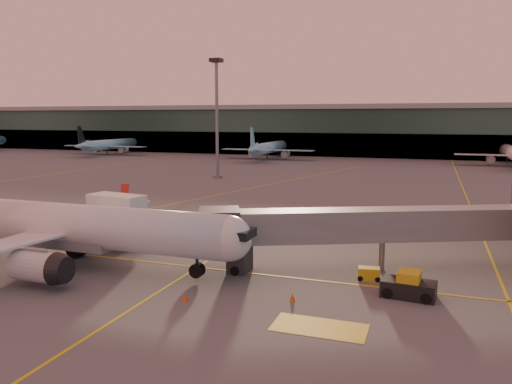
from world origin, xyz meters
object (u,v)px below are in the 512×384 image
(catering_truck, at_px, (117,214))
(gpu_cart, at_px, (369,274))
(pushback_tug, at_px, (409,287))
(main_airplane, at_px, (65,226))

(catering_truck, xyz_separation_m, gpu_cart, (27.60, -4.95, -2.29))
(catering_truck, bearing_deg, pushback_tug, -5.44)
(main_airplane, bearing_deg, gpu_cart, 10.31)
(gpu_cart, xyz_separation_m, pushback_tug, (3.25, -3.07, 0.30))
(pushback_tug, bearing_deg, main_airplane, -171.01)
(catering_truck, bearing_deg, gpu_cart, -1.04)
(main_airplane, relative_size, gpu_cart, 19.03)
(pushback_tug, bearing_deg, catering_truck, 171.09)
(pushback_tug, bearing_deg, gpu_cart, 142.29)
(catering_truck, relative_size, pushback_tug, 1.65)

